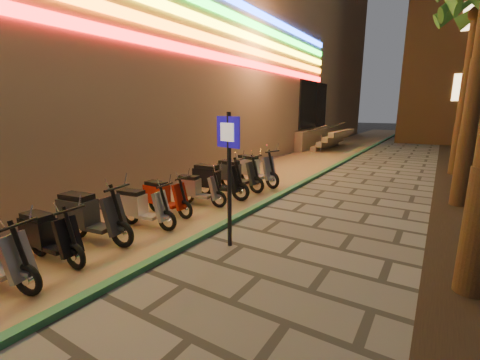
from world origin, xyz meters
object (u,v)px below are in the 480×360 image
Objects in this scene: scooter_9 at (235,174)px; scooter_10 at (254,168)px; scooter_4 at (88,215)px; pedestrian_sign at (229,162)px; scooter_6 at (163,196)px; scooter_3 at (47,235)px; scooter_7 at (196,189)px; scooter_5 at (140,207)px; scooter_8 at (215,180)px.

scooter_10 is (0.13, 0.96, 0.03)m from scooter_9.
scooter_4 is at bearing -88.83° from scooter_9.
pedestrian_sign reaches higher than scooter_6.
scooter_6 is (-0.14, 2.88, -0.01)m from scooter_3.
scooter_6 is at bearing -89.88° from scooter_9.
scooter_3 is 6.88m from scooter_10.
scooter_3 is at bearing -76.24° from scooter_10.
scooter_9 is (0.01, 1.98, 0.08)m from scooter_7.
scooter_5 is at bearing -76.12° from scooter_10.
scooter_6 is at bearing 80.13° from scooter_4.
scooter_5 reaches higher than scooter_7.
scooter_6 is 1.00× the size of scooter_7.
scooter_6 is (-0.20, 0.91, -0.01)m from scooter_5.
pedestrian_sign is 3.01m from scooter_4.
scooter_5 is 0.93m from scooter_6.
scooter_7 is 1.98m from scooter_9.
pedestrian_sign reaches higher than scooter_5.
scooter_3 is at bearing -100.36° from scooter_5.
scooter_10 is (0.14, 2.95, 0.11)m from scooter_7.
scooter_6 is 0.86× the size of scooter_9.
scooter_3 reaches higher than scooter_6.
scooter_7 is at bearing 81.08° from scooter_6.
scooter_10 is (0.34, 5.99, 0.03)m from scooter_4.
scooter_8 is (-0.02, 2.81, 0.08)m from scooter_5.
scooter_10 is (0.13, 2.09, 0.01)m from scooter_8.
scooter_7 is (0.04, 3.93, -0.01)m from scooter_3.
scooter_4 is 1.12m from scooter_5.
scooter_10 is at bearing 77.67° from scooter_4.
scooter_3 is 0.85× the size of scooter_8.
scooter_9 is at bearing -82.54° from scooter_10.
scooter_10 is (0.32, 4.00, 0.11)m from scooter_6.
scooter_10 is (0.18, 6.87, 0.10)m from scooter_3.
scooter_6 is (0.03, 2.00, -0.08)m from scooter_4.
scooter_5 reaches higher than scooter_6.
scooter_8 is (0.21, 3.90, 0.01)m from scooter_4.
scooter_5 is at bearing -95.85° from scooter_8.
pedestrian_sign is at bearing -55.15° from scooter_9.
pedestrian_sign is at bearing -55.15° from scooter_8.
scooter_3 is 2.88m from scooter_6.
scooter_4 is at bearing -78.05° from scooter_10.
scooter_6 is 4.01m from scooter_10.
scooter_8 is at bearing 77.86° from scooter_4.
scooter_3 is 0.90m from scooter_4.
scooter_3 is 5.91m from scooter_9.
scooter_9 is at bearing 78.54° from scooter_4.
pedestrian_sign is at bearing -15.56° from scooter_6.
pedestrian_sign is at bearing -50.31° from scooter_10.
scooter_5 is 0.88× the size of scooter_9.
scooter_7 is (0.20, 3.05, -0.08)m from scooter_4.
pedestrian_sign reaches higher than scooter_4.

